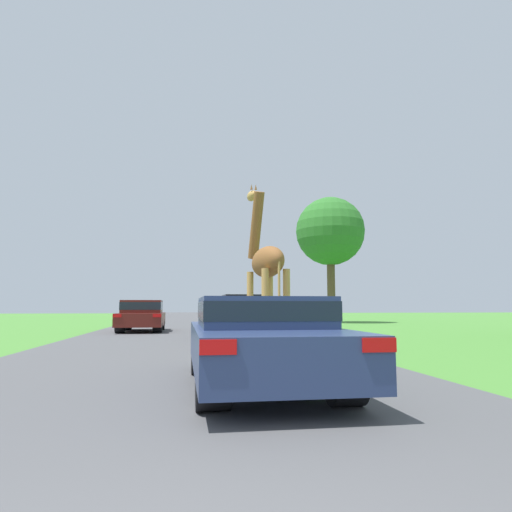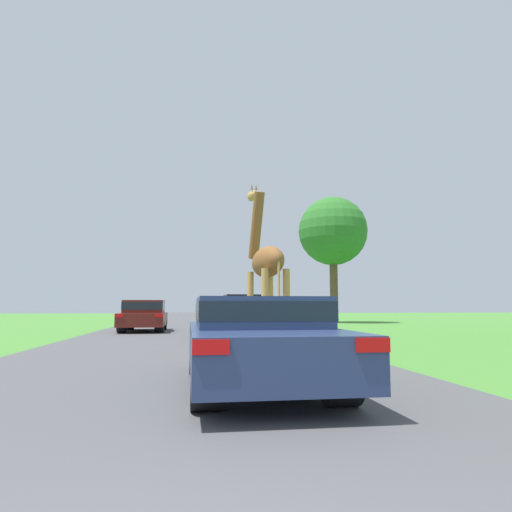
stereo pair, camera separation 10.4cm
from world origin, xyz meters
name	(u,v)px [view 1 (the left image)]	position (x,y,z in m)	size (l,w,h in m)	color
road	(183,324)	(0.00, 30.00, 0.00)	(8.17, 120.00, 0.00)	#4C4C4F
giraffe_near_road	(266,265)	(2.14, 10.84, 2.23)	(0.99, 2.55, 4.70)	tan
car_lead_maroon	(260,338)	(1.12, 5.64, 0.70)	(1.92, 4.66, 1.28)	navy
car_queue_right	(245,315)	(2.22, 15.65, 0.83)	(1.72, 4.02, 1.57)	black
car_queue_left	(142,315)	(-1.90, 21.05, 0.76)	(1.99, 4.40, 1.44)	#561914
tree_centre_back	(330,232)	(10.51, 30.69, 6.57)	(4.99, 4.99, 9.12)	brown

